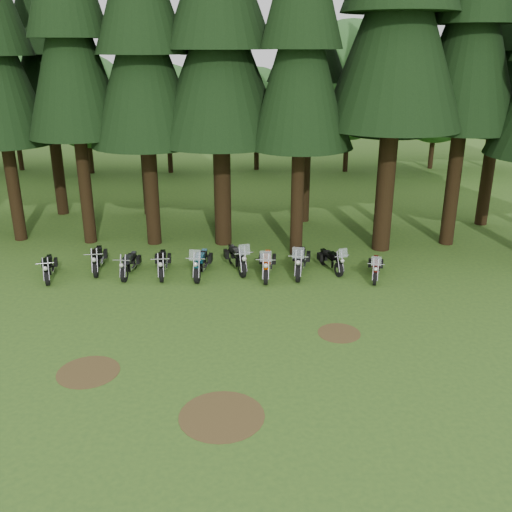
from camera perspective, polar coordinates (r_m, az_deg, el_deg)
The scene contains 31 objects.
ground at distance 18.49m, azimuth -5.62°, elevation -8.29°, with size 120.00×120.00×0.00m, color #355B20.
pine_front_3 at distance 27.01m, azimuth -18.52°, elevation 22.99°, with size 4.32×4.32×17.57m.
pine_front_4 at distance 26.08m, azimuth -11.50°, elevation 22.06°, with size 4.95×4.95×16.33m.
pine_front_5 at distance 25.66m, azimuth -3.74°, elevation 22.94°, with size 5.81×5.81×16.72m.
pine_front_6 at distance 24.20m, azimuth 4.63°, elevation 23.13°, with size 4.15×4.15×16.75m.
pine_back_1 at distance 32.52m, azimuth -20.74°, elevation 20.70°, with size 4.52×4.52×16.22m.
pine_back_2 at distance 31.21m, azimuth -11.73°, elevation 21.67°, with size 4.85×4.85×16.30m.
pine_back_3 at distance 29.17m, azimuth -4.06°, elevation 22.01°, with size 4.35×4.35×16.20m.
pine_back_4 at distance 29.43m, azimuth 5.16°, elevation 19.15°, with size 4.94×4.94×13.78m.
pine_back_5 at distance 29.59m, azimuth 13.73°, elevation 21.65°, with size 3.94×3.94×16.33m.
pine_back_6 at distance 31.03m, azimuth 24.02°, elevation 20.76°, with size 4.59×4.59×16.58m.
decid_1 at distance 45.71m, azimuth -23.04°, elevation 15.06°, with size 7.91×7.69×9.88m.
decid_2 at distance 42.94m, azimuth -16.40°, elevation 14.39°, with size 6.72×6.53×8.40m.
decid_3 at distance 42.02m, azimuth -8.50°, elevation 14.24°, with size 6.12×5.95×7.65m.
decid_4 at distance 42.67m, azimuth 0.41°, elevation 14.36°, with size 5.93×5.76×7.41m.
decid_5 at distance 42.36m, azimuth 9.92°, elevation 16.55°, with size 8.45×8.21×10.56m.
decid_6 at distance 45.11m, azimuth 18.14°, elevation 14.78°, with size 7.06×6.86×8.82m.
decid_7 at distance 46.39m, azimuth 24.00°, elevation 15.47°, with size 8.44×8.20×10.55m.
dirt_patch_0 at distance 17.41m, azimuth -16.42°, elevation -11.05°, with size 1.80×1.80×0.01m, color #4C3D1E.
dirt_patch_1 at distance 18.96m, azimuth 8.31°, elevation -7.63°, with size 1.40×1.40×0.01m, color #4C3D1E.
dirt_patch_2 at distance 15.03m, azimuth -3.45°, elevation -15.67°, with size 2.20×2.20×0.01m, color #4C3D1E.
motorcycle_0 at distance 24.32m, azimuth -20.04°, elevation -1.15°, with size 0.69×2.04×0.85m.
motorcycle_1 at distance 24.55m, azimuth -15.56°, elevation -0.35°, with size 0.52×2.24×0.91m.
motorcycle_2 at distance 23.75m, azimuth -12.57°, elevation -0.87°, with size 0.33×2.09×0.85m.
motorcycle_3 at distance 23.51m, azimuth -9.35°, elevation -0.80°, with size 0.42×2.21×0.90m.
motorcycle_4 at distance 23.21m, azimuth -5.53°, elevation -0.78°, with size 0.51×2.39×1.50m.
motorcycle_5 at distance 23.65m, azimuth -1.92°, elevation -0.28°, with size 1.04×2.35×1.50m.
motorcycle_6 at distance 22.99m, azimuth 1.09°, elevation -0.90°, with size 0.45×2.38×1.50m.
motorcycle_7 at distance 23.31m, azimuth 4.44°, elevation -0.60°, with size 0.64×2.48×1.55m.
motorcycle_8 at distance 23.82m, azimuth 7.53°, elevation -0.48°, with size 0.97×2.00×1.29m.
motorcycle_9 at distance 23.33m, azimuth 11.86°, elevation -1.22°, with size 0.63×2.04×1.28m.
Camera 1 is at (2.10, -16.11, 8.84)m, focal length 40.00 mm.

